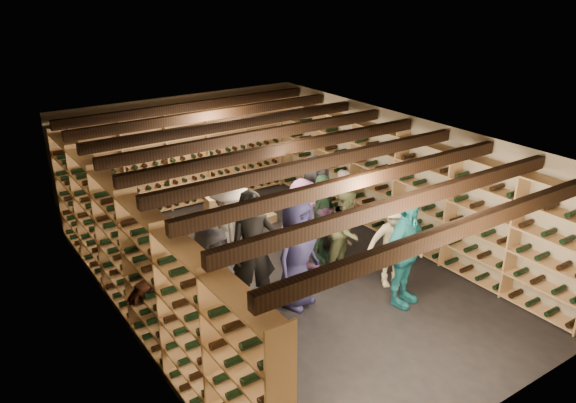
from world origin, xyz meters
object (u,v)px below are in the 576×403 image
Objects in this scene: person_0 at (213,286)px; person_12 at (315,202)px; person_7 at (345,209)px; person_1 at (253,252)px; person_6 at (297,254)px; person_9 at (231,231)px; person_2 at (347,230)px; person_5 at (175,284)px; crate_stack_left at (219,212)px; person_3 at (394,243)px; person_4 at (405,252)px; person_11 at (303,227)px; person_10 at (321,218)px; crate_loose at (263,219)px; crate_stack_right at (224,203)px.

person_0 is 0.97× the size of person_12.
person_1 is at bearing -175.09° from person_7.
person_9 is at bearing 90.51° from person_6.
person_2 is at bearing -20.02° from person_9.
person_1 reaches higher than person_9.
person_0 is 1.07× the size of person_5.
person_0 is at bearing -134.19° from person_1.
person_2 is (1.03, -2.74, 0.41)m from crate_stack_left.
person_4 is (-0.26, -0.49, 0.12)m from person_3.
person_0 reaches higher than person_11.
person_10 is (-0.16, 0.53, 0.06)m from person_2.
person_3 is 1.88m from person_12.
person_6 is 2.04m from person_12.
person_5 is at bearing -127.05° from crate_stack_left.
person_3 is (2.20, -0.71, -0.19)m from person_1.
crate_stack_left is at bearing 51.02° from person_0.
person_9 is 0.99× the size of person_12.
person_1 reaches higher than person_3.
person_9 is (0.12, 0.93, -0.06)m from person_1.
crate_stack_left is at bearing 162.04° from crate_loose.
crate_loose is at bearing 90.51° from person_12.
person_5 is at bearing -127.66° from crate_stack_right.
person_1 is 0.66m from person_6.
person_3 is 0.86× the size of person_9.
person_12 is at bearing 17.86° from person_0.
person_3 is at bearing -113.39° from person_7.
crate_stack_left is 0.45× the size of person_7.
person_10 is at bearing -179.78° from person_7.
crate_stack_left and crate_stack_right have the same top height.
person_5 is at bearing 162.43° from person_2.
person_6 is 1.31m from person_9.
crate_stack_left is 3.77m from person_0.
person_9 is at bearing 117.03° from person_4.
person_4 reaches higher than person_7.
person_1 is 1.19× the size of person_5.
person_11 reaches higher than person_3.
crate_loose is at bearing 56.40° from person_11.
person_3 is at bearing 3.24° from person_1.
person_7 is at bearing 1.39° from person_9.
person_4 reaches higher than person_0.
crate_stack_right is at bearing 130.40° from crate_loose.
person_11 is (-0.94, 1.18, 0.08)m from person_3.
person_6 reaches higher than crate_loose.
person_3 is at bearing -91.54° from person_2.
crate_loose is at bearing 74.61° from person_2.
person_7 is at bearing -3.69° from person_11.
person_11 reaches higher than crate_stack_left.
crate_stack_right is 2.29m from person_12.
person_12 is (0.76, 0.68, 0.04)m from person_11.
person_0 is at bearing -123.25° from person_9.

